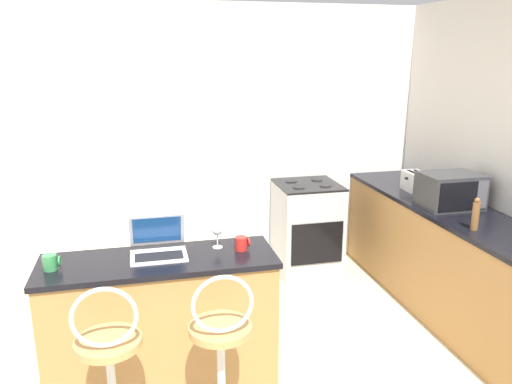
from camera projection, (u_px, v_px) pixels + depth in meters
name	position (u px, v px, depth m)	size (l,w,h in m)	color
wall_back	(183.00, 144.00, 4.80)	(12.00, 0.06, 2.60)	silver
breakfast_bar	(162.00, 325.00, 3.18)	(1.44, 0.50, 0.92)	#9E703D
counter_right	(460.00, 268.00, 4.04)	(0.63, 3.05, 0.92)	#9E703D
bar_stool_near	(111.00, 380.00, 2.56)	(0.40, 0.40, 1.07)	silver
bar_stool_far	(222.00, 364.00, 2.69)	(0.40, 0.40, 1.07)	silver
laptop	(158.00, 244.00, 3.12)	(0.34, 0.31, 0.24)	silver
microwave	(450.00, 191.00, 4.05)	(0.47, 0.35, 0.28)	#2D2D30
toaster	(415.00, 181.00, 4.56)	(0.18, 0.24, 0.18)	silver
stove_range	(307.00, 228.00, 4.96)	(0.60, 0.61, 0.93)	#9EA3A8
wine_glass_short	(217.00, 231.00, 3.20)	(0.07, 0.07, 0.16)	silver
mug_red	(241.00, 243.00, 3.18)	(0.10, 0.08, 0.09)	red
mug_green	(50.00, 262.00, 2.88)	(0.10, 0.08, 0.09)	#338447
pepper_mill	(476.00, 215.00, 3.53)	(0.05, 0.05, 0.24)	brown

